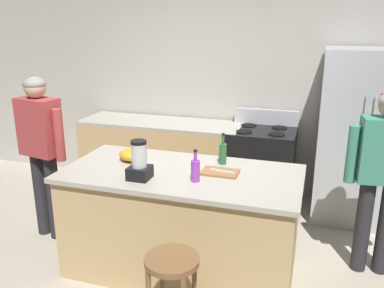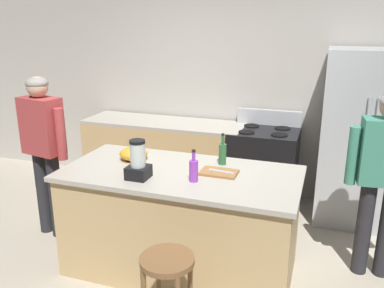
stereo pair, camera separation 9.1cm
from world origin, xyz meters
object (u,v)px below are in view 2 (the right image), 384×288
(chef_knife, at_px, (221,171))
(blender_appliance, at_px, (138,162))
(refrigerator, at_px, (365,139))
(bottle_soda, at_px, (194,170))
(bottle_olive_oil, at_px, (223,153))
(cutting_board, at_px, (219,173))
(bar_stool, at_px, (167,277))
(stove_range, at_px, (263,168))
(mixing_bowl, at_px, (133,154))
(person_by_island_left, at_px, (43,142))
(person_by_sink_right, at_px, (384,170))
(kitchen_island, at_px, (181,221))

(chef_knife, bearing_deg, blender_appliance, -145.57)
(refrigerator, height_order, bottle_soda, refrigerator)
(bottle_olive_oil, bearing_deg, cutting_board, -81.74)
(blender_appliance, relative_size, bottle_olive_oil, 1.14)
(bar_stool, xyz_separation_m, cutting_board, (0.10, 0.89, 0.42))
(stove_range, bearing_deg, mixing_bowl, -124.58)
(person_by_island_left, bearing_deg, mixing_bowl, -1.12)
(bottle_soda, bearing_deg, person_by_sink_right, 24.25)
(person_by_island_left, bearing_deg, bar_stool, -30.25)
(chef_knife, bearing_deg, bar_stool, -89.87)
(chef_knife, bearing_deg, bottle_olive_oil, 110.85)
(refrigerator, bearing_deg, mixing_bowl, -145.92)
(kitchen_island, distance_m, chef_knife, 0.59)
(refrigerator, bearing_deg, bottle_olive_oil, -135.24)
(stove_range, distance_m, bar_stool, 2.37)
(refrigerator, bearing_deg, blender_appliance, -135.40)
(person_by_island_left, bearing_deg, bottle_olive_oil, 4.03)
(refrigerator, height_order, mixing_bowl, refrigerator)
(mixing_bowl, height_order, chef_knife, mixing_bowl)
(person_by_sink_right, bearing_deg, blender_appliance, -158.73)
(bar_stool, bearing_deg, kitchen_island, 104.71)
(stove_range, bearing_deg, bottle_olive_oil, -97.83)
(kitchen_island, relative_size, person_by_sink_right, 1.24)
(person_by_sink_right, height_order, bottle_olive_oil, person_by_sink_right)
(kitchen_island, bearing_deg, chef_knife, 8.82)
(bottle_olive_oil, xyz_separation_m, cutting_board, (0.03, -0.23, -0.09))
(kitchen_island, distance_m, bar_stool, 0.86)
(bottle_soda, bearing_deg, bar_stool, -86.10)
(person_by_island_left, height_order, chef_knife, person_by_island_left)
(person_by_island_left, bearing_deg, chef_knife, -3.34)
(stove_range, relative_size, blender_appliance, 3.51)
(blender_appliance, bearing_deg, bottle_olive_oil, 44.24)
(refrigerator, height_order, chef_knife, refrigerator)
(stove_range, height_order, person_by_island_left, person_by_island_left)
(stove_range, height_order, mixing_bowl, stove_range)
(refrigerator, relative_size, bottle_soda, 7.24)
(bar_stool, bearing_deg, refrigerator, 61.01)
(bottle_olive_oil, bearing_deg, bottle_soda, -103.96)
(blender_appliance, relative_size, bottle_soda, 1.23)
(person_by_sink_right, xyz_separation_m, bottle_soda, (-1.41, -0.64, 0.06))
(cutting_board, bearing_deg, chef_knife, 0.00)
(mixing_bowl, bearing_deg, bottle_soda, -24.38)
(bottle_soda, xyz_separation_m, chef_knife, (0.16, 0.22, -0.07))
(blender_appliance, distance_m, bottle_soda, 0.44)
(bottle_soda, relative_size, cutting_board, 0.85)
(cutting_board, bearing_deg, person_by_island_left, 176.62)
(bottle_olive_oil, bearing_deg, refrigerator, 44.76)
(bar_stool, height_order, blender_appliance, blender_appliance)
(person_by_island_left, relative_size, blender_appliance, 5.17)
(person_by_island_left, bearing_deg, stove_range, 35.16)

